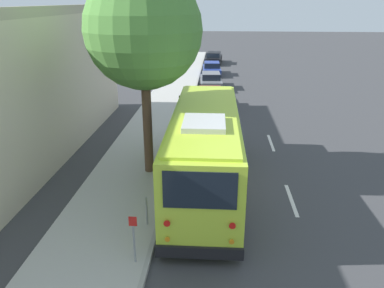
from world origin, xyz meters
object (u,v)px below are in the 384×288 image
at_px(street_tree, 143,22).
at_px(sign_post_far, 147,211).
at_px(parked_sedan_gray, 211,81).
at_px(parked_sedan_black, 214,58).
at_px(sign_post_near, 134,239).
at_px(shuttle_bus, 205,146).
at_px(parked_sedan_maroon, 210,98).
at_px(parked_sedan_blue, 212,69).
at_px(fire_hydrant, 176,127).

distance_m(street_tree, sign_post_far, 7.00).
xyz_separation_m(parked_sedan_gray, street_tree, (-16.77, 2.24, 5.59)).
height_order(parked_sedan_black, sign_post_near, sign_post_near).
bearing_deg(shuttle_bus, parked_sedan_maroon, -0.05).
relative_size(parked_sedan_gray, parked_sedan_blue, 1.02).
height_order(parked_sedan_maroon, fire_hydrant, parked_sedan_maroon).
xyz_separation_m(parked_sedan_blue, sign_post_far, (-27.08, 1.52, 0.07)).
relative_size(shuttle_bus, sign_post_near, 6.61).
height_order(parked_sedan_gray, sign_post_far, parked_sedan_gray).
distance_m(parked_sedan_maroon, sign_post_far, 15.11).
distance_m(sign_post_near, fire_hydrant, 10.57).
height_order(street_tree, fire_hydrant, street_tree).
height_order(sign_post_far, fire_hydrant, sign_post_far).
bearing_deg(sign_post_near, parked_sedan_maroon, -5.70).
height_order(shuttle_bus, street_tree, street_tree).
relative_size(parked_sedan_black, street_tree, 0.55).
xyz_separation_m(parked_sedan_maroon, parked_sedan_blue, (12.07, 0.16, -0.03)).
height_order(parked_sedan_maroon, parked_sedan_black, parked_sedan_maroon).
bearing_deg(sign_post_far, street_tree, 8.84).
distance_m(parked_sedan_blue, sign_post_far, 27.13).
height_order(shuttle_bus, parked_sedan_black, shuttle_bus).
distance_m(sign_post_near, sign_post_far, 1.87).
height_order(shuttle_bus, sign_post_near, shuttle_bus).
bearing_deg(parked_sedan_maroon, parked_sedan_blue, -3.72).
relative_size(shuttle_bus, parked_sedan_blue, 2.27).
distance_m(shuttle_bus, parked_sedan_black, 31.33).
distance_m(parked_sedan_black, street_tree, 30.64).
bearing_deg(parked_sedan_blue, fire_hydrant, 172.28).
bearing_deg(street_tree, sign_post_far, -171.16).
xyz_separation_m(shuttle_bus, sign_post_near, (-4.79, 1.75, -0.88)).
bearing_deg(parked_sedan_maroon, sign_post_near, 169.80).
bearing_deg(parked_sedan_maroon, sign_post_far, 169.10).
xyz_separation_m(shuttle_bus, parked_sedan_gray, (18.04, 0.17, -1.16)).
bearing_deg(parked_sedan_blue, parked_sedan_black, -3.66).
height_order(parked_sedan_maroon, parked_sedan_blue, parked_sedan_maroon).
bearing_deg(parked_sedan_maroon, parked_sedan_black, -4.28).
bearing_deg(parked_sedan_black, parked_sedan_gray, -176.52).
bearing_deg(sign_post_far, parked_sedan_maroon, -6.40).
height_order(parked_sedan_blue, sign_post_near, sign_post_near).
bearing_deg(fire_hydrant, shuttle_bus, -163.02).
bearing_deg(fire_hydrant, sign_post_near, -179.92).
distance_m(shuttle_bus, parked_sedan_gray, 18.08).
height_order(parked_sedan_gray, sign_post_near, sign_post_near).
bearing_deg(parked_sedan_black, street_tree, 179.30).
bearing_deg(parked_sedan_blue, sign_post_far, 173.84).
distance_m(parked_sedan_maroon, fire_hydrant, 6.53).
distance_m(parked_sedan_blue, sign_post_near, 28.98).
height_order(shuttle_bus, parked_sedan_blue, shuttle_bus).
distance_m(parked_sedan_black, sign_post_near, 36.14).
bearing_deg(sign_post_near, parked_sedan_blue, -3.01).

